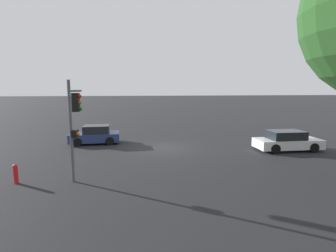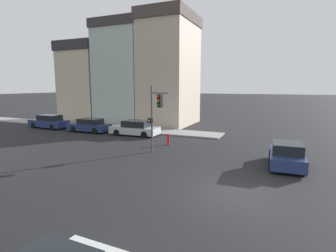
# 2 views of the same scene
# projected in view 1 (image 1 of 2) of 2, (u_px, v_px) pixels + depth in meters

# --- Properties ---
(ground_plane) EXTENTS (300.00, 300.00, 0.00)m
(ground_plane) POSITION_uv_depth(u_px,v_px,m) (164.00, 147.00, 19.59)
(ground_plane) COLOR black
(traffic_signal) EXTENTS (0.50, 1.65, 4.75)m
(traffic_signal) POSITION_uv_depth(u_px,v_px,m) (74.00, 117.00, 12.27)
(traffic_signal) COLOR #515456
(traffic_signal) RESTS_ON ground_plane
(crossing_car_0) EXTENTS (3.91, 2.07, 1.46)m
(crossing_car_0) POSITION_uv_depth(u_px,v_px,m) (95.00, 135.00, 20.92)
(crossing_car_0) COLOR navy
(crossing_car_0) RESTS_ON ground_plane
(crossing_car_1) EXTENTS (4.60, 2.06, 1.41)m
(crossing_car_1) POSITION_uv_depth(u_px,v_px,m) (287.00, 141.00, 18.62)
(crossing_car_1) COLOR silver
(crossing_car_1) RESTS_ON ground_plane
(fire_hydrant) EXTENTS (0.22, 0.22, 0.92)m
(fire_hydrant) POSITION_uv_depth(u_px,v_px,m) (16.00, 173.00, 12.06)
(fire_hydrant) COLOR red
(fire_hydrant) RESTS_ON ground_plane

